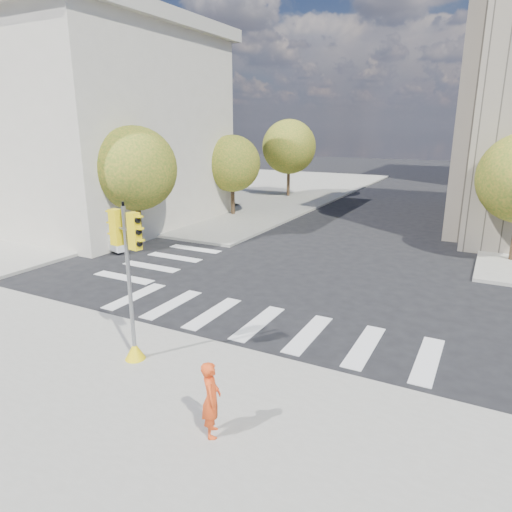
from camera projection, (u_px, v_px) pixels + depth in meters
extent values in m
plane|color=black|center=(285.00, 304.00, 16.95)|extent=(160.00, 160.00, 0.00)
cube|color=gray|center=(213.00, 188.00, 47.99)|extent=(28.00, 40.00, 0.15)
cube|color=beige|center=(67.00, 131.00, 31.04)|extent=(18.00, 14.00, 12.00)
cube|color=#B2AD9E|center=(56.00, 30.00, 29.30)|extent=(19.00, 15.00, 0.80)
cylinder|color=#382616|center=(139.00, 224.00, 24.71)|extent=(0.28, 0.28, 2.45)
sphere|color=#2C5E1A|center=(135.00, 169.00, 23.89)|extent=(4.40, 4.40, 4.40)
cylinder|color=#382616|center=(233.00, 201.00, 33.26)|extent=(0.28, 0.28, 2.17)
sphere|color=#2C5E1A|center=(232.00, 164.00, 32.52)|extent=(4.00, 4.00, 4.00)
cylinder|color=#382616|center=(288.00, 183.00, 41.70)|extent=(0.28, 0.28, 2.62)
sphere|color=#2C5E1A|center=(289.00, 147.00, 40.81)|extent=(4.80, 4.80, 4.80)
cylinder|color=#382616|center=(512.00, 201.00, 31.97)|extent=(0.28, 0.28, 2.52)
cylinder|color=#382616|center=(510.00, 184.00, 42.22)|extent=(0.28, 0.28, 2.27)
cone|color=yellow|center=(135.00, 350.00, 12.60)|extent=(0.56, 0.56, 0.50)
cylinder|color=gray|center=(130.00, 286.00, 12.08)|extent=(0.11, 0.11, 4.29)
cylinder|color=black|center=(123.00, 204.00, 11.48)|extent=(0.07, 0.07, 0.12)
cylinder|color=gray|center=(125.00, 229.00, 11.66)|extent=(0.90, 0.22, 0.06)
cube|color=yellow|center=(116.00, 227.00, 11.88)|extent=(0.33, 0.27, 0.95)
cube|color=yellow|center=(134.00, 231.00, 11.43)|extent=(0.33, 0.27, 0.95)
imported|color=#E94615|center=(211.00, 399.00, 9.36)|extent=(0.66, 0.73, 1.67)
cube|color=silver|center=(92.00, 238.00, 25.14)|extent=(5.89, 1.97, 0.50)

